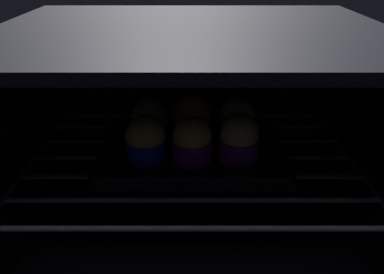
% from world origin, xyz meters
% --- Properties ---
extents(oven_cavity, '(0.59, 0.47, 0.37)m').
position_xyz_m(oven_cavity, '(0.00, 0.26, 0.17)').
color(oven_cavity, black).
rests_on(oven_cavity, ground).
extents(oven_rack, '(0.55, 0.42, 0.01)m').
position_xyz_m(oven_rack, '(0.00, 0.22, 0.14)').
color(oven_rack, '#42424C').
rests_on(oven_rack, oven_cavity).
extents(baking_tray, '(0.30, 0.23, 0.02)m').
position_xyz_m(baking_tray, '(0.00, 0.22, 0.15)').
color(baking_tray, black).
rests_on(baking_tray, oven_rack).
extents(muffin_row0_col0, '(0.06, 0.06, 0.08)m').
position_xyz_m(muffin_row0_col0, '(-0.07, 0.19, 0.19)').
color(muffin_row0_col0, '#1928B7').
rests_on(muffin_row0_col0, baking_tray).
extents(muffin_row0_col1, '(0.06, 0.06, 0.07)m').
position_xyz_m(muffin_row0_col1, '(0.00, 0.18, 0.19)').
color(muffin_row0_col1, '#7A238C').
rests_on(muffin_row0_col1, baking_tray).
extents(muffin_row0_col2, '(0.06, 0.06, 0.08)m').
position_xyz_m(muffin_row0_col2, '(0.07, 0.19, 0.19)').
color(muffin_row0_col2, '#7A238C').
rests_on(muffin_row0_col2, baking_tray).
extents(muffin_row1_col0, '(0.07, 0.07, 0.08)m').
position_xyz_m(muffin_row1_col0, '(-0.07, 0.26, 0.19)').
color(muffin_row1_col0, '#1928B7').
rests_on(muffin_row1_col0, baking_tray).
extents(muffin_row1_col1, '(0.07, 0.07, 0.08)m').
position_xyz_m(muffin_row1_col1, '(0.00, 0.26, 0.19)').
color(muffin_row1_col1, '#7A238C').
rests_on(muffin_row1_col1, baking_tray).
extents(muffin_row1_col2, '(0.06, 0.06, 0.08)m').
position_xyz_m(muffin_row1_col2, '(0.08, 0.26, 0.19)').
color(muffin_row1_col2, '#1928B7').
rests_on(muffin_row1_col2, baking_tray).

